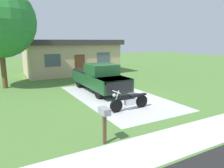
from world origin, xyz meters
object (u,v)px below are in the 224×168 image
Objects in this scene: neighbor_house at (71,56)px; mailbox at (104,116)px; motorcycle at (129,101)px; pickup_truck at (99,77)px.

mailbox is at bearing -104.38° from neighbor_house.
mailbox reaches higher than motorcycle.
neighbor_house reaches higher than motorcycle.
mailbox is (-3.12, -7.03, 0.03)m from pickup_truck.
motorcycle is 0.23× the size of neighbor_house.
pickup_truck is 0.59× the size of neighbor_house.
pickup_truck is at bearing 84.30° from motorcycle.
mailbox is 0.13× the size of neighbor_house.
motorcycle is 3.73m from mailbox.
neighbor_house is at bearing 84.18° from pickup_truck.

